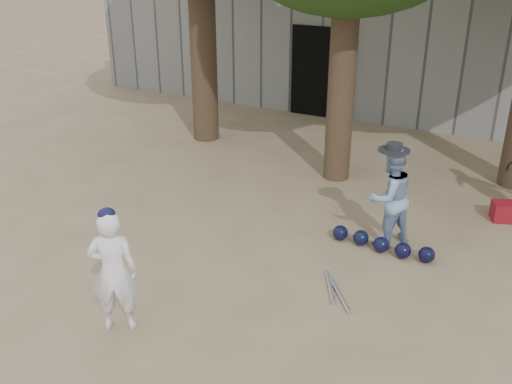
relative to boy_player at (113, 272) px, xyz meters
The scene contains 7 objects.
ground 1.45m from the boy_player, 90.18° to the left, with size 70.00×70.00×0.00m, color #937C5E.
boy_player is the anchor object (origin of this frame).
spectator_blue 4.01m from the boy_player, 57.76° to the left, with size 0.72×0.56×1.48m, color #7C9AC0.
red_bag 6.22m from the boy_player, 54.25° to the left, with size 0.42×0.32×0.30m, color maroon.
back_building 11.60m from the boy_player, 90.03° to the left, with size 16.00×5.24×3.00m.
helmet_row 3.86m from the boy_player, 55.36° to the left, with size 1.51×0.31×0.23m.
bat_pile 2.77m from the boy_player, 42.84° to the left, with size 0.62×0.75×0.06m.
Camera 1 is at (3.95, -5.27, 4.12)m, focal length 40.00 mm.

